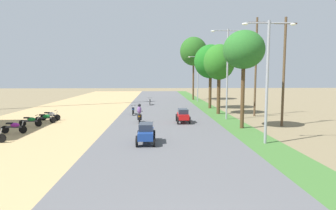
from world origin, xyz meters
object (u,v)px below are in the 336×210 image
parked_motorbike_third (14,127)px  parked_motorbike_fifth (46,117)px  streetlamp_near (267,73)px  motorbike_foreground_rider (139,114)px  car_sedan_red (183,115)px  median_tree_third (211,62)px  motorbike_ahead_second (133,110)px  parked_motorbike_fourth (31,121)px  car_sedan_blue (146,132)px  streetlamp_mid (227,68)px  motorbike_ahead_third (150,101)px  streetlamp_far (198,75)px  utility_pole_far (284,70)px  median_tree_nearest (244,50)px  median_tree_fourth (194,51)px  parked_motorbike_sixth (51,115)px  utility_pole_near (256,66)px  median_tree_second (219,63)px

parked_motorbike_third → parked_motorbike_fifth: (0.53, 4.39, 0.00)m
streetlamp_near → motorbike_foreground_rider: (-7.98, 7.78, -3.40)m
car_sedan_red → median_tree_third: bearing=68.5°
parked_motorbike_fifth → motorbike_ahead_second: (7.03, 5.11, 0.02)m
parked_motorbike_fourth → car_sedan_blue: 11.18m
streetlamp_mid → motorbike_ahead_third: (-7.45, 13.41, -4.23)m
streetlamp_far → utility_pole_far: 23.12m
motorbike_ahead_second → motorbike_ahead_third: same height
car_sedan_red → parked_motorbike_third: bearing=-161.4°
parked_motorbike_third → streetlamp_near: bearing=-12.3°
median_tree_nearest → car_sedan_blue: size_ratio=3.30×
motorbike_foreground_rider → utility_pole_far: bearing=-8.2°
streetlamp_far → median_tree_fourth: bearing=97.4°
car_sedan_blue → car_sedan_red: (2.89, 7.51, 0.00)m
utility_pole_far → motorbike_ahead_third: 20.72m
parked_motorbike_third → motorbike_ahead_third: size_ratio=1.00×
streetlamp_mid → streetlamp_far: 19.23m
median_tree_nearest → utility_pole_far: utility_pole_far is taller
median_tree_nearest → car_sedan_blue: 10.17m
car_sedan_blue → motorbike_ahead_second: (-1.81, 12.90, -0.17)m
streetlamp_mid → motorbike_ahead_third: streetlamp_mid is taller
median_tree_fourth → parked_motorbike_sixth: bearing=-125.4°
parked_motorbike_fourth → median_tree_third: bearing=37.0°
parked_motorbike_fourth → motorbike_ahead_third: size_ratio=1.00×
parked_motorbike_fourth → motorbike_foreground_rider: motorbike_foreground_rider is taller
motorbike_ahead_third → utility_pole_near: bearing=-45.1°
median_tree_third → streetlamp_near: (-0.13, -18.84, -1.56)m
parked_motorbike_fifth → median_tree_second: (16.04, 5.54, 4.92)m
parked_motorbike_fourth → parked_motorbike_sixth: 3.21m
median_tree_third → utility_pole_far: (3.56, -12.74, -1.27)m
streetlamp_far → motorbike_foreground_rider: streetlamp_far is taller
median_tree_fourth → car_sedan_red: median_tree_fourth is taller
median_tree_third → streetlamp_mid: streetlamp_mid is taller
motorbike_ahead_third → parked_motorbike_fourth: bearing=-118.3°
parked_motorbike_sixth → car_sedan_red: bearing=-8.4°
utility_pole_near → car_sedan_red: (-7.74, -4.43, -4.38)m
parked_motorbike_fourth → motorbike_ahead_third: bearing=61.7°
parked_motorbike_fourth → median_tree_fourth: median_tree_fourth is taller
streetlamp_mid → motorbike_foreground_rider: bearing=-166.4°
median_tree_fourth → median_tree_third: bearing=-87.8°
parked_motorbike_third → median_tree_fourth: bearing=60.1°
parked_motorbike_fourth → utility_pole_far: bearing=-0.6°
motorbike_ahead_second → car_sedan_blue: bearing=-82.0°
streetlamp_mid → median_tree_second: bearing=89.1°
streetlamp_far → utility_pole_near: size_ratio=0.73×
parked_motorbike_fifth → motorbike_ahead_third: (8.53, 15.11, 0.02)m
parked_motorbike_fifth → motorbike_ahead_second: size_ratio=1.00×
streetlamp_mid → motorbike_foreground_rider: 9.11m
utility_pole_near → car_sedan_blue: bearing=-131.7°
streetlamp_mid → utility_pole_near: utility_pole_near is taller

